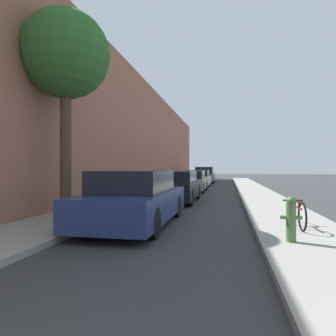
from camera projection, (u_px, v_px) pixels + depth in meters
ground_plane at (202, 196)px, 15.51m from camera, size 120.00×120.00×0.00m
sidewalk_left at (147, 194)px, 16.08m from camera, size 2.00×52.00×0.12m
sidewalk_right at (260, 196)px, 14.95m from camera, size 2.00×52.00×0.12m
building_facade_left at (123, 129)px, 16.34m from camera, size 0.70×52.00×7.12m
parked_car_navy at (136, 199)px, 7.74m from camera, size 1.81×4.63×1.38m
parked_car_black at (175, 187)px, 13.11m from camera, size 1.82×4.56×1.32m
parked_car_champagne at (192, 181)px, 18.70m from camera, size 1.71×4.43×1.29m
parked_car_white at (198, 179)px, 23.74m from camera, size 1.89×4.14×1.30m
parked_car_grey at (205, 175)px, 29.50m from camera, size 1.83×4.49×1.56m
street_tree_near at (66, 56)px, 8.51m from camera, size 2.48×2.48×5.78m
fire_hydrant at (291, 219)px, 5.47m from camera, size 0.37×0.17×0.82m
bicycle at (297, 213)px, 6.81m from camera, size 0.44×1.54×0.63m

